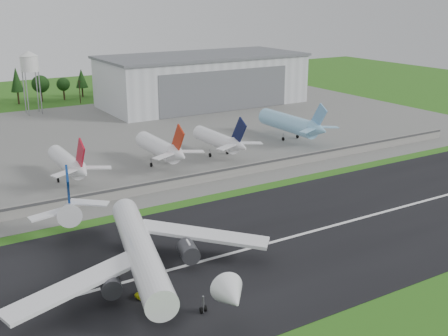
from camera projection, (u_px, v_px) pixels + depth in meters
ground at (276, 267)px, 116.46m from camera, size 600.00×600.00×0.00m
runway at (249, 249)px, 124.60m from camera, size 320.00×60.00×0.10m
runway_centerline at (249, 248)px, 124.59m from camera, size 220.00×1.00×0.02m
apron at (89, 142)px, 214.34m from camera, size 320.00×150.00×0.10m
blast_fence at (162, 185)px, 160.78m from camera, size 240.00×0.61×3.50m
hangar_east at (203, 80)px, 284.49m from camera, size 102.00×47.00×25.20m
water_tower at (29, 61)px, 257.62m from camera, size 8.40×8.40×29.40m
utility_poles at (37, 108)px, 279.62m from camera, size 230.00×3.00×12.00m
treeline at (30, 103)px, 291.86m from camera, size 320.00×16.00×22.00m
main_airliner at (142, 257)px, 110.06m from camera, size 55.59×58.62×18.17m
ground_vehicle at (147, 293)px, 104.91m from camera, size 5.11×3.23×1.32m
parked_jet_red_a at (70, 163)px, 167.21m from camera, size 7.36×31.29×16.33m
parked_jet_red_b at (162, 148)px, 182.27m from camera, size 7.36×31.29×16.68m
parked_jet_navy at (221, 140)px, 193.35m from camera, size 7.36×31.29×16.39m
parked_jet_skyblue at (293, 124)px, 214.89m from camera, size 7.36×37.29×17.12m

